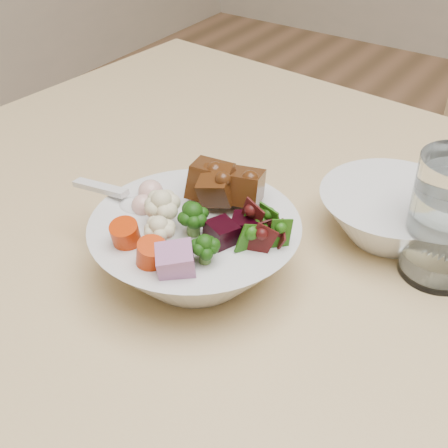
% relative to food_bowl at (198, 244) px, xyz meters
% --- Properties ---
extents(food_bowl, '(0.22, 0.22, 0.12)m').
position_rel_food_bowl_xyz_m(food_bowl, '(0.00, 0.00, 0.00)').
color(food_bowl, silver).
rests_on(food_bowl, dining_table).
extents(soup_spoon, '(0.11, 0.03, 0.02)m').
position_rel_food_bowl_xyz_m(soup_spoon, '(-0.09, -0.01, 0.03)').
color(soup_spoon, silver).
rests_on(soup_spoon, food_bowl).
extents(water_glass, '(0.08, 0.08, 0.14)m').
position_rel_food_bowl_xyz_m(water_glass, '(0.21, 0.14, 0.03)').
color(water_glass, white).
rests_on(water_glass, dining_table).
extents(side_bowl, '(0.16, 0.16, 0.05)m').
position_rel_food_bowl_xyz_m(side_bowl, '(0.14, 0.18, -0.01)').
color(side_bowl, silver).
rests_on(side_bowl, dining_table).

